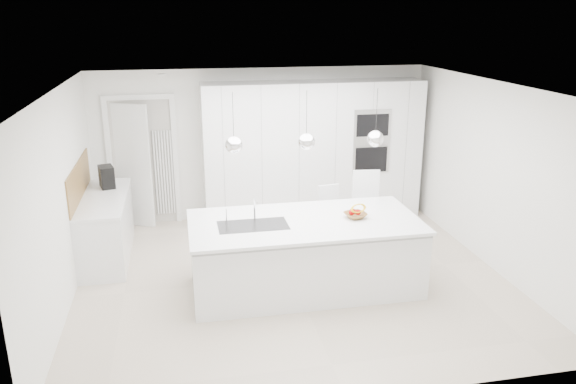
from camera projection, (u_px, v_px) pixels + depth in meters
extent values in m
plane|color=beige|center=(292.00, 278.00, 7.41)|extent=(5.50, 5.50, 0.00)
plane|color=white|center=(262.00, 144.00, 9.36)|extent=(5.50, 0.00, 5.50)
plane|color=white|center=(61.00, 202.00, 6.51)|extent=(0.00, 5.00, 5.00)
plane|color=white|center=(293.00, 87.00, 6.64)|extent=(5.50, 5.50, 0.00)
cube|color=white|center=(313.00, 152.00, 9.26)|extent=(3.60, 0.60, 2.30)
cube|color=white|center=(127.00, 166.00, 8.95)|extent=(0.76, 0.38, 2.00)
cube|color=white|center=(106.00, 228.00, 7.94)|extent=(0.60, 1.80, 0.86)
cube|color=white|center=(103.00, 198.00, 7.80)|extent=(0.62, 1.82, 0.04)
cube|color=olive|center=(79.00, 181.00, 7.67)|extent=(0.02, 1.80, 0.50)
cube|color=white|center=(305.00, 257.00, 7.01)|extent=(2.80, 1.20, 0.86)
cube|color=white|center=(305.00, 222.00, 6.92)|extent=(2.84, 1.40, 0.04)
cylinder|color=white|center=(255.00, 208.00, 6.90)|extent=(0.02, 0.02, 0.30)
sphere|color=white|center=(234.00, 145.00, 6.40)|extent=(0.20, 0.20, 0.20)
sphere|color=white|center=(306.00, 142.00, 6.56)|extent=(0.20, 0.20, 0.20)
sphere|color=white|center=(375.00, 139.00, 6.72)|extent=(0.20, 0.20, 0.20)
imported|color=olive|center=(355.00, 215.00, 6.99)|extent=(0.33, 0.33, 0.07)
cube|color=black|center=(107.00, 177.00, 8.17)|extent=(0.26, 0.34, 0.32)
sphere|color=#AA0608|center=(352.00, 212.00, 7.01)|extent=(0.08, 0.08, 0.08)
sphere|color=#AA0608|center=(352.00, 212.00, 6.99)|extent=(0.07, 0.07, 0.07)
sphere|color=#AA0608|center=(358.00, 212.00, 6.99)|extent=(0.07, 0.07, 0.07)
torus|color=yellow|center=(358.00, 208.00, 6.96)|extent=(0.26, 0.18, 0.23)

